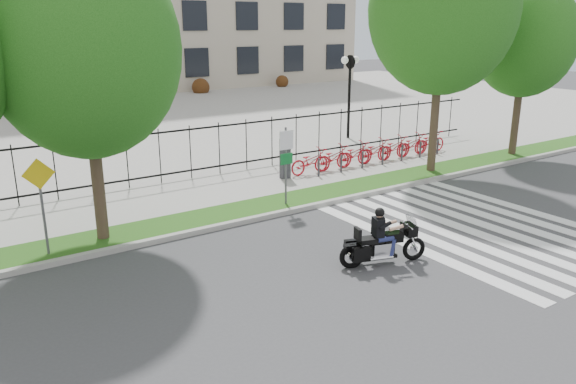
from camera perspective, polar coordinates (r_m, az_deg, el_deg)
ground at (r=14.10m, az=6.27°, el=-7.42°), size 120.00×120.00×0.00m
curb at (r=17.16m, az=-2.58°, el=-2.55°), size 60.00×0.20×0.15m
grass_verge at (r=17.85m, az=-4.02°, el=-1.80°), size 60.00×1.50×0.15m
sidewalk at (r=19.96m, az=-7.64°, el=0.11°), size 60.00×3.50×0.15m
plaza at (r=36.18m, az=-20.35°, el=6.71°), size 80.00×34.00×0.10m
crosswalk_stripes at (r=17.42m, az=18.51°, el=-3.39°), size 5.70×8.00×0.01m
iron_fence at (r=21.22m, az=-9.88°, el=4.02°), size 30.00×0.06×2.00m
lamp_post_right at (r=28.60m, az=6.30°, el=11.61°), size 1.06×0.70×4.25m
street_tree_1 at (r=15.18m, az=-19.99°, el=13.52°), size 4.81×4.81×7.77m
street_tree_2 at (r=22.30m, az=15.46°, el=17.50°), size 5.46×5.46×9.24m
street_tree_3 at (r=26.49m, az=22.96°, el=14.12°), size 4.27×4.27×7.42m
bike_share_station at (r=23.69m, az=8.66°, el=4.14°), size 8.90×0.86×1.50m
sign_pole_regulatory at (r=17.70m, az=-0.19°, el=3.68°), size 0.50×0.09×2.50m
sign_pole_warning at (r=15.05m, az=-23.81°, el=-0.16°), size 0.78×0.09×2.49m
motorcycle_rider at (r=14.08m, az=9.64°, el=-4.98°), size 2.24×1.08×1.79m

